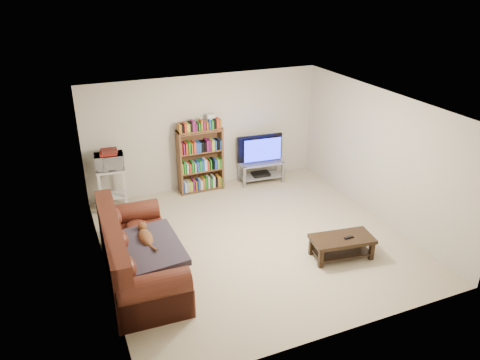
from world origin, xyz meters
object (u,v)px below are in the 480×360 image
sofa (135,259)px  tv_stand (261,168)px  coffee_table (342,243)px  bookshelf (200,159)px

sofa → tv_stand: sofa is taller
coffee_table → bookshelf: (-1.29, 3.30, 0.45)m
coffee_table → bookshelf: size_ratio=0.79×
sofa → coffee_table: sofa is taller
sofa → bookshelf: 3.23m
coffee_table → bookshelf: 3.58m
sofa → coffee_table: size_ratio=2.25×
coffee_table → tv_stand: (0.04, 3.18, 0.07)m
tv_stand → bookshelf: bookshelf is taller
sofa → bookshelf: size_ratio=1.77×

